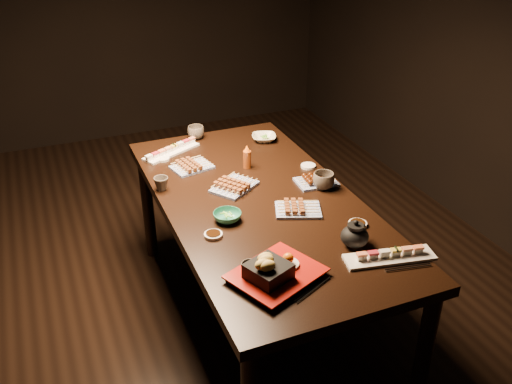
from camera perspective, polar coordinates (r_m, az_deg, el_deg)
ground at (r=3.37m, az=-6.43°, el=-10.08°), size 5.00×5.00×0.00m
dining_table at (r=2.94m, az=0.37°, el=-7.19°), size 1.04×1.87×0.75m
sushi_platter_near at (r=2.38m, az=13.25°, el=-6.05°), size 0.39×0.17×0.05m
sushi_platter_far at (r=3.25m, az=-8.49°, el=4.25°), size 0.36×0.24×0.04m
yakitori_plate_center at (r=2.84m, az=-2.19°, el=0.88°), size 0.27×0.26×0.06m
yakitori_plate_right at (r=2.64m, az=4.24°, el=-1.45°), size 0.25×0.22×0.05m
yakitori_plate_left at (r=3.05m, az=-6.45°, el=2.81°), size 0.23×0.19×0.05m
tsukune_plate at (r=2.90m, az=6.06°, el=1.33°), size 0.21×0.16×0.05m
edamame_bowl_green at (r=2.57m, az=-2.89°, el=-2.46°), size 0.17×0.17×0.04m
edamame_bowl_cream at (r=3.37m, az=0.80°, el=5.44°), size 0.18×0.18×0.03m
tempura_tray at (r=2.20m, az=2.06°, el=-7.32°), size 0.41×0.38×0.12m
teacup_near_left at (r=2.21m, az=-0.61°, el=-7.86°), size 0.07×0.07×0.07m
teacup_mid_right at (r=2.85m, az=6.77°, el=1.12°), size 0.13×0.13×0.08m
teacup_far_left at (r=2.86m, az=-9.45°, el=0.83°), size 0.09×0.09×0.07m
teacup_far_right at (r=3.41m, az=-6.03°, el=5.95°), size 0.12×0.12×0.08m
teapot at (r=2.42m, az=9.86°, el=-4.11°), size 0.19×0.19×0.12m
condiment_bottle at (r=3.03m, az=-0.90°, el=3.57°), size 0.05×0.05×0.13m
sauce_dish_west at (r=2.47m, az=-4.29°, el=-4.30°), size 0.10×0.10×0.01m
sauce_dish_east at (r=3.07m, az=5.24°, el=2.60°), size 0.09×0.09×0.01m
sauce_dish_se at (r=2.58m, az=10.12°, el=-3.16°), size 0.09×0.09×0.01m
sauce_dish_nw at (r=3.18m, az=-9.29°, el=3.30°), size 0.09×0.09×0.01m
chopsticks_near at (r=2.18m, az=5.68°, el=-9.66°), size 0.19×0.10×0.01m
chopsticks_se at (r=2.36m, az=14.98°, el=-7.31°), size 0.19×0.05×0.01m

